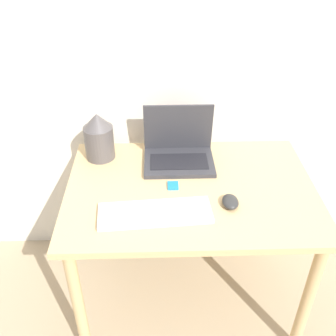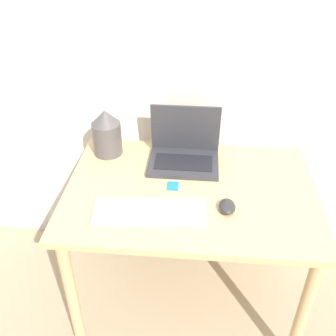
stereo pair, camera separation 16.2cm
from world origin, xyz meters
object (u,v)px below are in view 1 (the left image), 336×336
Objects in this scene: keyboard at (155,213)px; vase at (99,137)px; laptop at (179,150)px; mouse at (230,202)px; mp3_player at (173,186)px.

keyboard is 0.51m from vase.
laptop is 0.41m from keyboard.
keyboard is at bearing -106.12° from laptop.
vase reaches higher than keyboard.
mouse is at bearing 9.38° from keyboard.
vase is (-0.56, 0.37, 0.09)m from mouse.
keyboard is 4.84× the size of mouse.
mouse is at bearing -30.10° from mp3_player.
mouse reaches higher than keyboard.
keyboard is (-0.11, -0.39, -0.05)m from laptop.
mp3_player is (0.33, -0.24, -0.11)m from vase.
vase is (-0.26, 0.42, 0.10)m from keyboard.
mouse is 0.26m from mp3_player.
laptop is 0.39m from mouse.
laptop is 0.22m from mp3_player.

